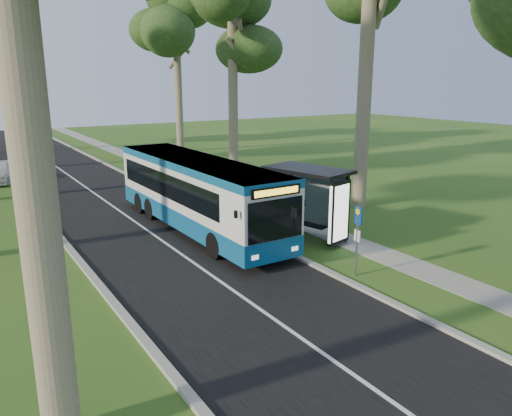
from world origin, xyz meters
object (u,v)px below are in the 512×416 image
(litter_bin, at_px, (252,210))
(bus_stop_sign, at_px, (357,232))
(bus_shelter, at_px, (318,191))
(car_white, at_px, (1,171))
(bus, at_px, (197,194))

(litter_bin, bearing_deg, bus_stop_sign, -94.84)
(litter_bin, bearing_deg, bus_shelter, -81.95)
(bus_shelter, xyz_separation_m, litter_bin, (-0.58, 4.12, -1.66))
(bus_stop_sign, bearing_deg, litter_bin, 90.38)
(bus_stop_sign, distance_m, car_white, 25.48)
(bus_stop_sign, distance_m, bus_shelter, 3.88)
(bus, bearing_deg, bus_stop_sign, -74.71)
(car_white, bearing_deg, bus_shelter, -44.21)
(bus_shelter, bearing_deg, litter_bin, 84.03)
(bus, xyz_separation_m, litter_bin, (2.86, 0.08, -1.16))
(bus, distance_m, litter_bin, 3.09)
(bus_stop_sign, relative_size, bus_shelter, 0.64)
(bus, xyz_separation_m, car_white, (-6.15, 16.38, -0.93))
(car_white, bearing_deg, bus, -48.79)
(bus, bearing_deg, car_white, 109.84)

